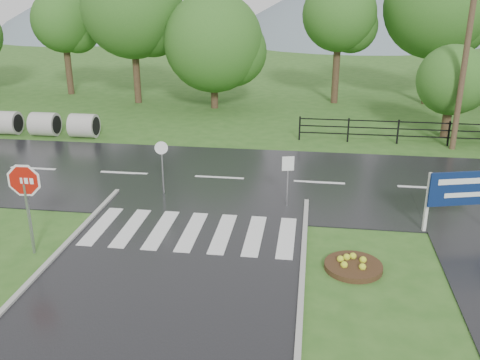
# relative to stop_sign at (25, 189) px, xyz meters

# --- Properties ---
(ground) EXTENTS (120.00, 120.00, 0.00)m
(ground) POSITION_rel_stop_sign_xyz_m (4.29, -3.08, -2.02)
(ground) COLOR #305D1F
(ground) RESTS_ON ground
(main_road) EXTENTS (90.00, 8.00, 0.04)m
(main_road) POSITION_rel_stop_sign_xyz_m (4.29, 6.92, -2.02)
(main_road) COLOR black
(main_road) RESTS_ON ground
(crosswalk) EXTENTS (6.50, 2.80, 0.02)m
(crosswalk) POSITION_rel_stop_sign_xyz_m (4.29, 1.92, -1.96)
(crosswalk) COLOR silver
(crosswalk) RESTS_ON ground
(fence_west) EXTENTS (9.58, 0.08, 1.20)m
(fence_west) POSITION_rel_stop_sign_xyz_m (12.04, 12.92, -1.30)
(fence_west) COLOR black
(fence_west) RESTS_ON ground
(hills) EXTENTS (102.00, 48.00, 48.00)m
(hills) POSITION_rel_stop_sign_xyz_m (7.78, 61.92, -17.56)
(hills) COLOR slate
(hills) RESTS_ON ground
(treeline) EXTENTS (83.20, 5.20, 10.00)m
(treeline) POSITION_rel_stop_sign_xyz_m (5.29, 20.92, -2.02)
(treeline) COLOR #295C1C
(treeline) RESTS_ON ground
(stop_sign) EXTENTS (1.30, 0.11, 2.93)m
(stop_sign) POSITION_rel_stop_sign_xyz_m (0.00, 0.00, 0.00)
(stop_sign) COLOR #939399
(stop_sign) RESTS_ON ground
(estate_billboard) EXTENTS (2.33, 0.69, 2.10)m
(estate_billboard) POSITION_rel_stop_sign_xyz_m (12.69, 3.04, -0.58)
(estate_billboard) COLOR silver
(estate_billboard) RESTS_ON ground
(flower_bed) EXTENTS (1.60, 1.60, 0.32)m
(flower_bed) POSITION_rel_stop_sign_xyz_m (9.23, 0.34, -1.90)
(flower_bed) COLOR #332111
(flower_bed) RESTS_ON ground
(reg_sign_small) EXTENTS (0.41, 0.12, 1.88)m
(reg_sign_small) POSITION_rel_stop_sign_xyz_m (7.15, 4.41, -0.67)
(reg_sign_small) COLOR #939399
(reg_sign_small) RESTS_ON ground
(reg_sign_round) EXTENTS (0.46, 0.16, 2.06)m
(reg_sign_round) POSITION_rel_stop_sign_xyz_m (2.53, 4.95, -0.70)
(reg_sign_round) COLOR #939399
(reg_sign_round) RESTS_ON ground
(utility_pole_east) EXTENTS (1.41, 0.28, 7.93)m
(utility_pole_east) POSITION_rel_stop_sign_xyz_m (14.54, 12.42, 2.01)
(utility_pole_east) COLOR #473523
(utility_pole_east) RESTS_ON ground
(entrance_tree_left) EXTENTS (3.44, 3.44, 4.63)m
(entrance_tree_left) POSITION_rel_stop_sign_xyz_m (14.60, 14.42, 0.88)
(entrance_tree_left) COLOR #3D2B1C
(entrance_tree_left) RESTS_ON ground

